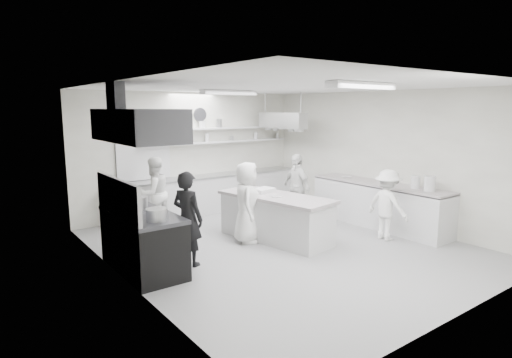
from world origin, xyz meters
TOP-DOWN VIEW (x-y plane):
  - floor at (0.00, 0.00)m, footprint 6.00×7.00m
  - ceiling at (0.00, 0.00)m, footprint 6.00×7.00m
  - wall_back at (0.00, 3.50)m, footprint 6.00×0.04m
  - wall_front at (0.00, -3.50)m, footprint 6.00×0.04m
  - wall_left at (-3.00, 0.00)m, footprint 0.04×7.00m
  - wall_right at (3.00, 0.00)m, footprint 0.04×7.00m
  - stove at (-2.60, 0.40)m, footprint 0.80×1.80m
  - exhaust_hood at (-2.60, 0.40)m, footprint 0.85×2.00m
  - back_counter at (0.30, 3.20)m, footprint 5.00×0.60m
  - shelf_lower at (0.70, 3.37)m, footprint 4.20×0.26m
  - shelf_upper at (0.70, 3.37)m, footprint 4.20×0.26m
  - pass_through_window at (-1.30, 3.48)m, footprint 1.30×0.04m
  - wall_clock at (0.20, 3.46)m, footprint 0.32×0.05m
  - right_counter at (2.65, -0.20)m, footprint 0.74×3.30m
  - pot_rack at (2.00, 2.40)m, footprint 0.30×1.60m
  - light_fixture_front at (0.00, -1.80)m, footprint 1.30×0.25m
  - light_fixture_rear at (0.00, 1.80)m, footprint 1.30×0.25m
  - prep_island at (0.17, 0.40)m, footprint 1.24×2.42m
  - stove_pot at (-2.60, 0.65)m, footprint 0.39×0.39m
  - cook_stove at (-1.90, 0.18)m, footprint 0.58×0.69m
  - cook_back at (-1.46, 2.56)m, footprint 0.87×0.73m
  - cook_island_left at (-0.39, 0.61)m, footprint 0.85×0.92m
  - cook_island_right at (1.56, 1.33)m, footprint 0.47×0.95m
  - cook_right at (1.95, -0.94)m, footprint 0.56×0.93m
  - bowl_island_a at (0.09, 0.32)m, footprint 0.26×0.26m
  - bowl_island_b at (0.10, 0.28)m, footprint 0.28×0.28m
  - bowl_right at (2.65, 0.77)m, footprint 0.23×0.23m

SIDE VIEW (x-z plane):
  - floor at x=0.00m, z-range -0.02..0.00m
  - prep_island at x=0.17m, z-range 0.00..0.85m
  - stove at x=-2.60m, z-range 0.00..0.90m
  - back_counter at x=0.30m, z-range 0.00..0.92m
  - right_counter at x=2.65m, z-range 0.00..0.94m
  - cook_right at x=1.95m, z-range 0.00..1.42m
  - cook_island_right at x=1.56m, z-range 0.00..1.56m
  - cook_back at x=-1.46m, z-range 0.00..1.58m
  - cook_island_left at x=-0.39m, z-range 0.00..1.59m
  - cook_stove at x=-1.90m, z-range 0.00..1.59m
  - bowl_island_a at x=0.09m, z-range 0.85..0.91m
  - bowl_island_b at x=0.10m, z-range 0.85..0.92m
  - bowl_right at x=2.65m, z-range 0.94..1.00m
  - stove_pot at x=-2.60m, z-range 0.91..1.17m
  - pass_through_window at x=-1.30m, z-range 0.95..1.95m
  - wall_back at x=0.00m, z-range 0.00..3.00m
  - wall_front at x=0.00m, z-range 0.00..3.00m
  - wall_left at x=-3.00m, z-range 0.00..3.00m
  - wall_right at x=3.00m, z-range 0.00..3.00m
  - shelf_lower at x=0.70m, z-range 1.73..1.77m
  - shelf_upper at x=0.70m, z-range 2.08..2.12m
  - pot_rack at x=2.00m, z-range 2.10..2.50m
  - exhaust_hood at x=-2.60m, z-range 2.10..2.60m
  - wall_clock at x=0.20m, z-range 2.29..2.61m
  - light_fixture_front at x=0.00m, z-range 2.89..2.99m
  - light_fixture_rear at x=0.00m, z-range 2.89..2.99m
  - ceiling at x=0.00m, z-range 3.00..3.02m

